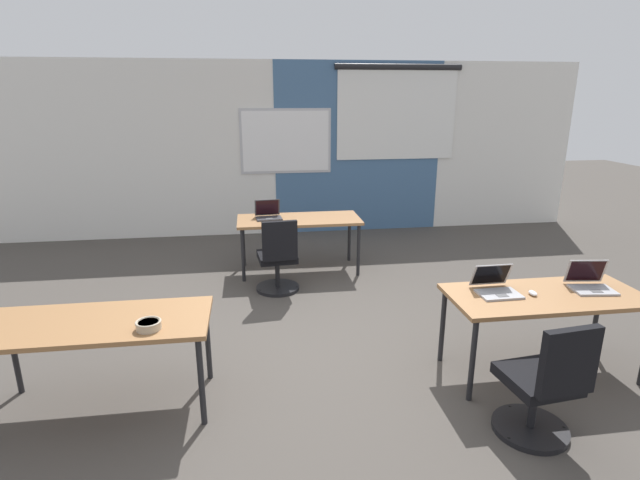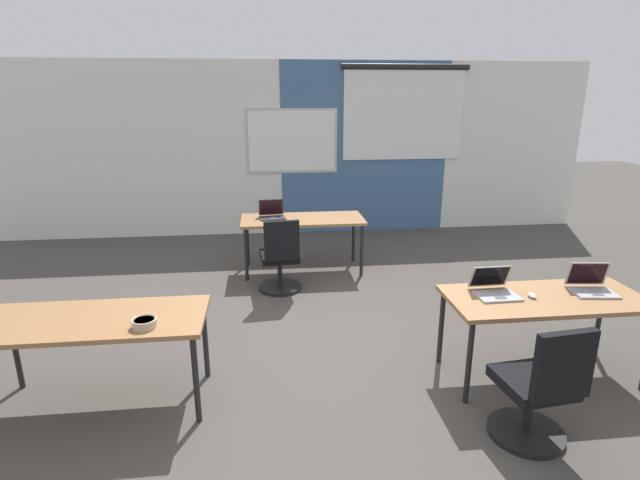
{
  "view_description": "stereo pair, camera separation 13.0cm",
  "coord_description": "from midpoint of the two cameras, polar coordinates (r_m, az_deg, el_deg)",
  "views": [
    {
      "loc": [
        -0.61,
        -4.01,
        2.29
      ],
      "look_at": [
        0.04,
        0.52,
        0.92
      ],
      "focal_mm": 27.55,
      "sensor_mm": 36.0,
      "label": 1
    },
    {
      "loc": [
        -0.48,
        -4.03,
        2.29
      ],
      "look_at": [
        0.04,
        0.52,
        0.92
      ],
      "focal_mm": 27.55,
      "sensor_mm": 36.0,
      "label": 2
    }
  ],
  "objects": [
    {
      "name": "desk_near_left",
      "position": [
        3.98,
        -25.3,
        -9.28
      ],
      "size": [
        1.6,
        0.7,
        0.72
      ],
      "color": "olive",
      "rests_on": "ground"
    },
    {
      "name": "laptop_near_right_inner",
      "position": [
        4.27,
        18.95,
        -5.2
      ],
      "size": [
        0.34,
        0.33,
        0.22
      ],
      "rotation": [
        0.0,
        0.0,
        0.02
      ],
      "color": "#9E9EA3",
      "rests_on": "desk_near_right"
    },
    {
      "name": "laptop_far_left",
      "position": [
        6.47,
        -6.59,
        2.96
      ],
      "size": [
        0.35,
        0.31,
        0.23
      ],
      "rotation": [
        0.0,
        0.0,
        0.09
      ],
      "color": "#333338",
      "rests_on": "desk_far_center"
    },
    {
      "name": "back_wall_assembly",
      "position": [
        8.28,
        -4.09,
        10.54
      ],
      "size": [
        10.0,
        0.27,
        2.8
      ],
      "color": "silver",
      "rests_on": "ground"
    },
    {
      "name": "laptop_near_right_end",
      "position": [
        4.67,
        28.2,
        -4.44
      ],
      "size": [
        0.36,
        0.33,
        0.23
      ],
      "rotation": [
        0.0,
        0.0,
        -0.12
      ],
      "color": "#9E9EA3",
      "rests_on": "desk_near_right"
    },
    {
      "name": "ground_plane",
      "position": [
        4.66,
        -0.38,
        -12.79
      ],
      "size": [
        24.0,
        24.0,
        0.0
      ],
      "color": "#47423D"
    },
    {
      "name": "chair_far_left",
      "position": [
        5.84,
        -5.54,
        -2.56
      ],
      "size": [
        0.52,
        0.56,
        0.92
      ],
      "rotation": [
        0.0,
        0.0,
        3.24
      ],
      "color": "black",
      "rests_on": "ground"
    },
    {
      "name": "snack_bowl",
      "position": [
        3.67,
        -20.27,
        -9.19
      ],
      "size": [
        0.18,
        0.18,
        0.06
      ],
      "color": "tan",
      "rests_on": "desk_near_left"
    },
    {
      "name": "desk_near_right",
      "position": [
        4.43,
        23.94,
        -6.47
      ],
      "size": [
        1.6,
        0.7,
        0.72
      ],
      "color": "olive",
      "rests_on": "ground"
    },
    {
      "name": "mouse_near_right_inner",
      "position": [
        4.34,
        22.7,
        -5.72
      ],
      "size": [
        0.06,
        0.1,
        0.03
      ],
      "color": "silver",
      "rests_on": "desk_near_right"
    },
    {
      "name": "chair_near_right_inner",
      "position": [
        3.74,
        23.56,
        -15.69
      ],
      "size": [
        0.52,
        0.56,
        0.92
      ],
      "rotation": [
        0.0,
        0.0,
        3.25
      ],
      "color": "black",
      "rests_on": "ground"
    },
    {
      "name": "desk_far_center",
      "position": [
        6.45,
        -3.04,
        2.01
      ],
      "size": [
        1.6,
        0.7,
        0.72
      ],
      "color": "olive",
      "rests_on": "ground"
    }
  ]
}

